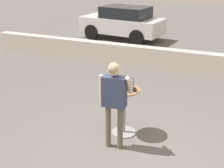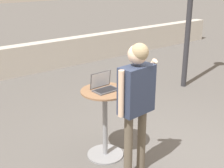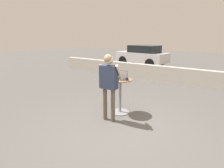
% 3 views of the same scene
% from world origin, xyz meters
% --- Properties ---
extents(ground_plane, '(50.00, 50.00, 0.00)m').
position_xyz_m(ground_plane, '(0.00, 0.00, 0.00)').
color(ground_plane, '#5B5956').
extents(pavement_kerb, '(15.20, 0.35, 0.78)m').
position_xyz_m(pavement_kerb, '(0.00, 5.22, 0.39)').
color(pavement_kerb, beige).
rests_on(pavement_kerb, ground_plane).
extents(cafe_table, '(0.67, 0.67, 1.02)m').
position_xyz_m(cafe_table, '(-0.49, 0.80, 0.60)').
color(cafe_table, gray).
rests_on(cafe_table, ground_plane).
extents(laptop, '(0.34, 0.25, 0.24)m').
position_xyz_m(laptop, '(-0.49, 0.82, 1.08)').
color(laptop, '#515156').
rests_on(laptop, cafe_table).
extents(coffee_mug, '(0.11, 0.07, 0.08)m').
position_xyz_m(coffee_mug, '(-0.26, 0.76, 1.06)').
color(coffee_mug, '#232328').
rests_on(coffee_mug, cafe_table).
extents(standing_person, '(0.60, 0.41, 1.78)m').
position_xyz_m(standing_person, '(-0.47, 0.20, 1.15)').
color(standing_person, brown).
rests_on(standing_person, ground_plane).
extents(parked_car_near_street, '(4.07, 2.20, 1.56)m').
position_xyz_m(parked_car_near_street, '(-3.80, 9.13, 0.81)').
color(parked_car_near_street, silver).
rests_on(parked_car_near_street, ground_plane).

